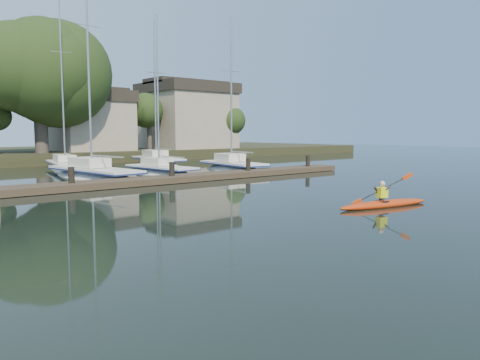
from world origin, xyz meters
TOP-DOWN VIEW (x-y plane):
  - ground at (0.00, 0.00)m, footprint 160.00×160.00m
  - kayak at (4.67, 0.66)m, footprint 4.65×1.53m
  - dock at (0.00, 14.00)m, footprint 34.00×2.00m
  - sailboat_2 at (0.30, 19.04)m, footprint 3.54×10.19m
  - sailboat_3 at (5.14, 18.96)m, footprint 2.77×7.76m
  - sailboat_4 at (10.82, 17.88)m, footprint 3.14×7.95m
  - sailboat_6 at (1.33, 27.04)m, footprint 3.75×10.04m
  - sailboat_7 at (9.53, 27.07)m, footprint 3.37×9.08m
  - shore at (1.61, 40.29)m, footprint 90.00×25.25m

SIDE VIEW (x-z plane):
  - sailboat_4 at x=10.82m, z-range -6.80..6.37m
  - sailboat_7 at x=9.53m, z-range -7.36..6.93m
  - sailboat_2 at x=0.30m, z-range -8.47..8.06m
  - sailboat_3 at x=5.14m, z-range -6.31..5.94m
  - sailboat_6 at x=1.33m, z-range -7.99..7.63m
  - ground at x=0.00m, z-range 0.00..0.00m
  - kayak at x=4.67m, z-range -0.56..0.92m
  - dock at x=0.00m, z-range -0.70..1.10m
  - shore at x=1.61m, z-range -3.15..9.60m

